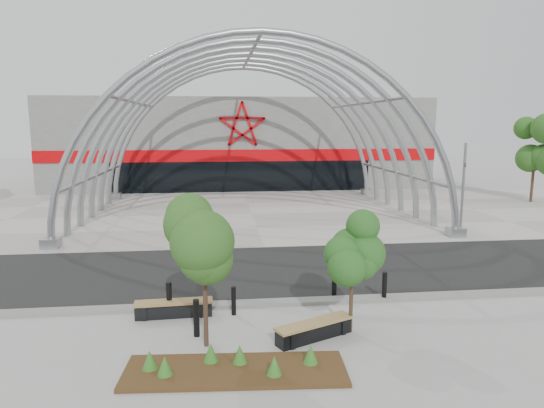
{
  "coord_description": "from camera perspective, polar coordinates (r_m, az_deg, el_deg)",
  "views": [
    {
      "loc": [
        -2.19,
        -15.14,
        5.84
      ],
      "look_at": [
        0.0,
        4.0,
        2.6
      ],
      "focal_mm": 32.0,
      "sensor_mm": 36.0,
      "label": 1
    }
  ],
  "objects": [
    {
      "name": "road",
      "position": [
        19.66,
        0.17,
        -7.71
      ],
      "size": [
        140.0,
        7.0,
        0.02
      ],
      "primitive_type": "cube",
      "color": "black",
      "rests_on": "ground"
    },
    {
      "name": "arena_building",
      "position": [
        48.68,
        -3.98,
        7.34
      ],
      "size": [
        34.0,
        15.24,
        8.0
      ],
      "color": "slate",
      "rests_on": "ground"
    },
    {
      "name": "bollard_1",
      "position": [
        15.41,
        -11.99,
        -10.85
      ],
      "size": [
        0.17,
        0.17,
        1.04
      ],
      "primitive_type": "cylinder",
      "color": "black",
      "rests_on": "ground"
    },
    {
      "name": "bg_tree_1",
      "position": [
        40.48,
        28.6,
        6.14
      ],
      "size": [
        2.7,
        2.7,
        5.91
      ],
      "color": "#312014",
      "rests_on": "ground"
    },
    {
      "name": "street_tree_1",
      "position": [
        13.57,
        9.45,
        -5.67
      ],
      "size": [
        1.36,
        1.36,
        3.21
      ],
      "color": "#332918",
      "rests_on": "ground"
    },
    {
      "name": "bollard_0",
      "position": [
        13.86,
        -8.89,
        -13.11
      ],
      "size": [
        0.17,
        0.17,
        1.06
      ],
      "primitive_type": "cylinder",
      "color": "black",
      "rests_on": "ground"
    },
    {
      "name": "bollard_4",
      "position": [
        16.69,
        13.09,
        -9.43
      ],
      "size": [
        0.15,
        0.15,
        0.97
      ],
      "primitive_type": "cylinder",
      "color": "black",
      "rests_on": "ground"
    },
    {
      "name": "bench_1",
      "position": [
        13.71,
        5.01,
        -14.6
      ],
      "size": [
        2.34,
        1.46,
        0.49
      ],
      "color": "black",
      "rests_on": "ground"
    },
    {
      "name": "ground",
      "position": [
        16.38,
        1.62,
        -11.35
      ],
      "size": [
        140.0,
        140.0,
        0.0
      ],
      "primitive_type": "plane",
      "color": "#9C9C96",
      "rests_on": "ground"
    },
    {
      "name": "vault_canopy",
      "position": [
        31.27,
        -2.4,
        -1.2
      ],
      "size": [
        20.8,
        15.8,
        20.36
      ],
      "color": "#92979B",
      "rests_on": "ground"
    },
    {
      "name": "bollard_3",
      "position": [
        16.66,
        7.34,
        -9.22
      ],
      "size": [
        0.16,
        0.16,
        1.0
      ],
      "primitive_type": "cylinder",
      "color": "black",
      "rests_on": "ground"
    },
    {
      "name": "street_tree_0",
      "position": [
        12.53,
        -8.0,
        -4.6
      ],
      "size": [
        1.71,
        1.71,
        3.89
      ],
      "color": "#33221A",
      "rests_on": "ground"
    },
    {
      "name": "forecourt",
      "position": [
        31.27,
        -2.4,
        -1.19
      ],
      "size": [
        60.0,
        17.0,
        0.04
      ],
      "primitive_type": "cube",
      "color": "#9D978E",
      "rests_on": "ground"
    },
    {
      "name": "planting_bed",
      "position": [
        12.12,
        -4.69,
        -18.57
      ],
      "size": [
        5.33,
        1.97,
        0.55
      ],
      "color": "#372811",
      "rests_on": "ground"
    },
    {
      "name": "bench_0",
      "position": [
        15.39,
        -11.47,
        -12.0
      ],
      "size": [
        2.37,
        0.62,
        0.49
      ],
      "color": "black",
      "rests_on": "ground"
    },
    {
      "name": "bollard_2",
      "position": [
        15.18,
        -4.53,
        -11.28
      ],
      "size": [
        0.14,
        0.14,
        0.9
      ],
      "primitive_type": "cylinder",
      "color": "black",
      "rests_on": "ground"
    },
    {
      "name": "kerb",
      "position": [
        16.13,
        1.75,
        -11.46
      ],
      "size": [
        60.0,
        0.5,
        0.12
      ],
      "primitive_type": "cube",
      "color": "slate",
      "rests_on": "ground"
    },
    {
      "name": "signal_pole",
      "position": [
        27.05,
        21.56,
        1.82
      ],
      "size": [
        0.22,
        0.68,
        4.82
      ],
      "color": "slate",
      "rests_on": "ground"
    }
  ]
}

